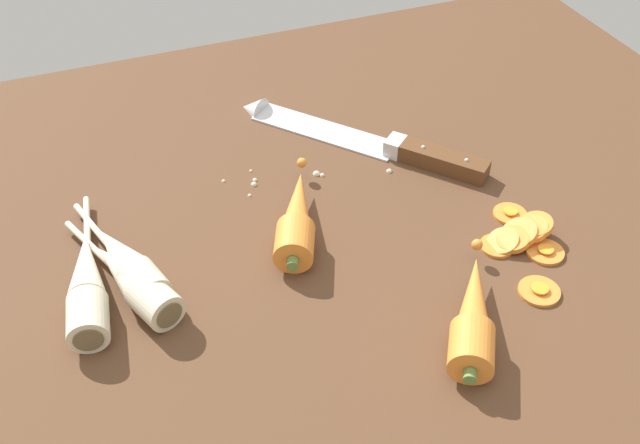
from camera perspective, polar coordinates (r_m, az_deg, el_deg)
The scene contains 12 objects.
ground_plane at distance 85.73cm, azimuth -0.49°, elevation -0.95°, with size 120.00×90.00×4.00cm, color brown.
chefs_knife at distance 96.65cm, azimuth 2.57°, elevation 6.52°, with size 24.85×28.79×4.18cm.
whole_carrot at distance 81.72cm, azimuth -1.78°, elevation 0.35°, with size 9.53×17.11×4.20cm.
whole_carrot_second at distance 72.93cm, azimuth 11.59°, elevation -6.97°, with size 11.34×15.93×4.20cm.
parsnip_front at distance 77.09cm, azimuth -14.09°, elevation -4.34°, with size 9.54×19.09×4.00cm.
parsnip_mid_left at distance 79.13cm, azimuth -14.51°, elevation -3.01°, with size 7.57×18.78×4.00cm.
parsnip_mid_right at distance 77.85cm, azimuth -17.31°, elevation -4.61°, with size 5.69×22.50×4.00cm.
carrot_slice_stack at distance 83.93cm, azimuth 14.75°, elevation -1.00°, with size 8.48×4.14×2.85cm.
carrot_slice_stray_near at distance 87.67cm, azimuth 14.28°, elevation 0.68°, with size 3.81×3.81×0.70cm.
carrot_slice_stray_mid at distance 83.82cm, azimuth 16.78°, elevation -2.11°, with size 4.06×4.06×0.70cm.
carrot_slice_stray_far at distance 79.32cm, azimuth 16.36°, elevation -4.98°, with size 4.26×4.26×0.70cm.
mince_crumbs at distance 90.44cm, azimuth -1.31°, elevation 3.57°, with size 19.98×6.83×0.90cm.
Camera 1 is at (-22.63, -59.62, 55.29)cm, focal length 42.05 mm.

